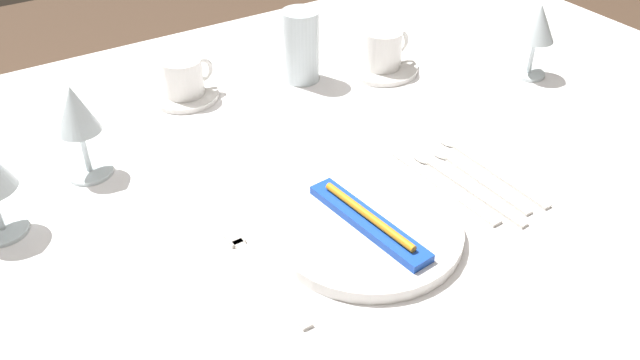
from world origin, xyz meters
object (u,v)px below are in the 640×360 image
dinner_knife (446,188)px  spoon_soup (453,177)px  dinner_plate (367,231)px  fork_outer (260,269)px  drink_tumbler (301,50)px  wine_glass_left (76,115)px  wine_glass_right (538,26)px  toothbrush_package (368,221)px  coffee_cup_right (383,48)px  spoon_tea (478,161)px  spoon_dessert (467,170)px  coffee_cup_left (184,76)px

dinner_knife → spoon_soup: spoon_soup is taller
dinner_plate → fork_outer: (-0.16, 0.02, -0.01)m
fork_outer → drink_tumbler: bearing=53.2°
dinner_knife → wine_glass_left: (-0.43, 0.32, 0.10)m
wine_glass_right → fork_outer: bearing=-163.7°
fork_outer → wine_glass_right: bearing=16.3°
toothbrush_package → coffee_cup_right: coffee_cup_right is taller
wine_glass_left → wine_glass_right: wine_glass_left is taller
coffee_cup_right → drink_tumbler: drink_tumbler is taller
spoon_tea → wine_glass_left: size_ratio=1.54×
dinner_plate → spoon_dessert: 0.22m
spoon_tea → coffee_cup_right: bearing=79.7°
wine_glass_left → dinner_plate: bearing=-51.7°
dinner_knife → spoon_tea: (0.09, 0.03, 0.00)m
spoon_dessert → spoon_tea: same height
fork_outer → spoon_soup: spoon_soup is taller
wine_glass_left → wine_glass_right: 0.82m
spoon_soup → wine_glass_left: wine_glass_left is taller
fork_outer → spoon_soup: (0.34, 0.02, 0.00)m
dinner_knife → drink_tumbler: drink_tumbler is taller
fork_outer → spoon_dessert: (0.37, 0.02, 0.00)m
fork_outer → wine_glass_left: bearing=109.9°
coffee_cup_left → spoon_dessert: bearing=-58.6°
fork_outer → spoon_soup: bearing=3.4°
toothbrush_package → wine_glass_left: 0.45m
spoon_dessert → coffee_cup_left: size_ratio=2.13×
dinner_plate → spoon_soup: 0.19m
coffee_cup_right → wine_glass_right: 0.29m
dinner_plate → spoon_soup: (0.19, 0.04, -0.01)m
spoon_tea → wine_glass_left: 0.61m
coffee_cup_left → dinner_knife: bearing=-65.1°
spoon_soup → wine_glass_right: size_ratio=1.60×
coffee_cup_right → spoon_dessert: bearing=-105.1°
toothbrush_package → wine_glass_left: wine_glass_left is taller
fork_outer → spoon_tea: (0.41, 0.03, 0.00)m
dinner_knife → coffee_cup_right: (0.15, 0.36, 0.04)m
spoon_dessert → coffee_cup_left: bearing=121.4°
drink_tumbler → wine_glass_right: bearing=-30.2°
spoon_soup → drink_tumbler: size_ratio=1.68×
dinner_plate → drink_tumbler: size_ratio=1.89×
wine_glass_left → dinner_knife: bearing=-36.5°
spoon_tea → wine_glass_right: size_ratio=1.62×
toothbrush_package → spoon_soup: 0.19m
toothbrush_package → drink_tumbler: drink_tumbler is taller
dinner_knife → spoon_dessert: (0.06, 0.02, 0.00)m
dinner_knife → coffee_cup_left: bearing=114.9°
coffee_cup_right → wine_glass_left: size_ratio=0.67×
wine_glass_left → wine_glass_right: bearing=-8.8°
spoon_dessert → wine_glass_right: size_ratio=1.44×
dinner_knife → coffee_cup_left: (-0.22, 0.46, 0.04)m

